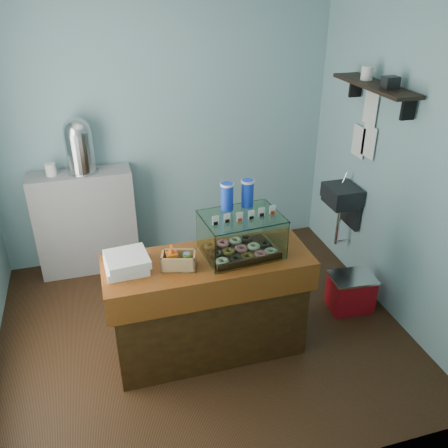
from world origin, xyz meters
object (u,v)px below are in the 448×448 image
object	(u,v)px
display_case	(240,232)
coffee_urn	(79,144)
counter	(209,306)
red_cooler	(351,292)

from	to	relation	value
display_case	coffee_urn	bearing A→B (deg)	121.49
coffee_urn	counter	bearing A→B (deg)	-61.51
counter	display_case	distance (m)	0.67
counter	coffee_urn	world-z (taller)	coffee_urn
counter	coffee_urn	size ratio (longest dim) A/B	2.93
counter	red_cooler	world-z (taller)	counter
display_case	red_cooler	bearing A→B (deg)	1.24
display_case	red_cooler	size ratio (longest dim) A/B	1.47
display_case	red_cooler	xyz separation A→B (m)	(1.15, 0.12, -0.89)
counter	coffee_urn	distance (m)	2.02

